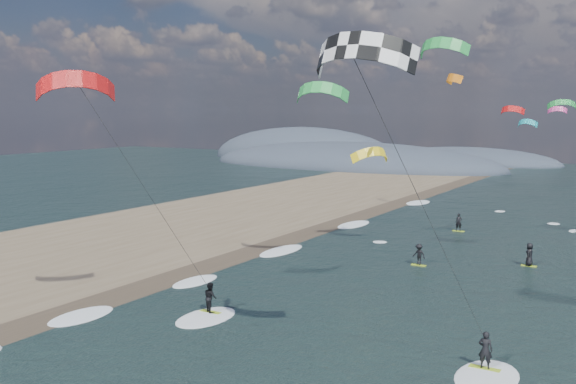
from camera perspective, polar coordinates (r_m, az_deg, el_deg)
The scene contains 8 objects.
sand_strip at distance 50.71m, azimuth -24.23°, elevation -6.38°, with size 26.00×240.00×0.00m, color brown.
wet_sand_strip at distance 41.61m, azimuth -14.70°, elevation -8.88°, with size 3.00×240.00×0.00m, color #382D23.
coastal_hills at distance 140.30m, azimuth 5.10°, elevation 2.62°, with size 80.00×41.00×15.00m.
kitesurfer_near_a at distance 24.92m, azimuth 8.08°, elevation 6.52°, with size 7.74×8.43×14.84m.
kitesurfer_near_b at distance 34.01m, azimuth -14.75°, elevation 3.06°, with size 6.98×9.24×13.98m.
far_kitesurfers at distance 51.94m, azimuth 15.51°, elevation -4.73°, with size 9.56×15.51×1.73m.
bg_kite_field at distance 72.31m, azimuth 17.02°, elevation 7.67°, with size 11.33×73.59×9.45m.
shoreline_surf at distance 44.13m, azimuth -9.13°, elevation -7.80°, with size 2.40×79.40×0.11m.
Camera 1 is at (17.01, -17.55, 11.45)m, focal length 40.00 mm.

